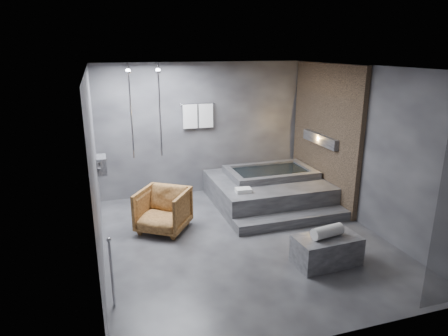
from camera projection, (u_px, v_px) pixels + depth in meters
name	position (u px, v px, depth m)	size (l,w,h in m)	color
room	(262.00, 133.00, 6.52)	(5.00, 5.04, 2.82)	#2A2A2C
tub_deck	(267.00, 190.00, 8.24)	(2.20, 2.00, 0.50)	#2F2F31
tub_step	(293.00, 220.00, 7.21)	(2.20, 0.36, 0.18)	#2F2F31
concrete_bench	(326.00, 250.00, 5.88)	(0.96, 0.53, 0.43)	#38383B
driftwood_chair	(163.00, 210.00, 6.91)	(0.80, 0.82, 0.75)	#4E2E13
rolled_towel	(327.00, 232.00, 5.79)	(0.18, 0.18, 0.49)	white
deck_towel	(243.00, 190.00, 7.40)	(0.28, 0.21, 0.08)	silver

